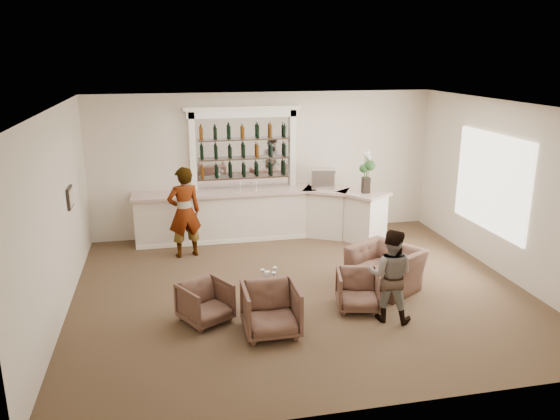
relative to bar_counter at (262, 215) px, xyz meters
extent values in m
plane|color=brown|center=(0.16, -3.00, -0.57)|extent=(8.00, 8.00, 0.00)
cube|color=beige|center=(0.16, 0.50, 1.08)|extent=(8.00, 0.04, 3.30)
cube|color=beige|center=(-3.84, -3.00, 1.08)|extent=(0.04, 7.00, 3.30)
cube|color=beige|center=(4.16, -3.00, 1.08)|extent=(0.04, 7.00, 3.30)
cube|color=white|center=(0.16, -3.00, 2.73)|extent=(8.00, 7.00, 0.04)
cube|color=white|center=(4.13, -2.50, 1.13)|extent=(0.05, 2.40, 1.90)
cube|color=black|center=(-3.81, -1.80, 1.08)|extent=(0.04, 0.46, 0.38)
cube|color=beige|center=(-3.78, -1.80, 1.08)|extent=(0.01, 0.38, 0.30)
cube|color=silver|center=(-0.84, 0.15, -0.03)|extent=(4.00, 0.70, 1.08)
cube|color=beige|center=(-0.84, 0.13, 0.54)|extent=(4.10, 0.82, 0.06)
cube|color=silver|center=(1.51, -0.08, -0.03)|extent=(1.12, 1.04, 1.08)
cube|color=beige|center=(1.51, -0.10, 0.54)|extent=(1.27, 1.19, 0.06)
cube|color=silver|center=(2.21, -0.60, -0.03)|extent=(1.08, 1.14, 1.08)
cube|color=beige|center=(2.21, -0.62, 0.54)|extent=(1.24, 1.29, 0.06)
cube|color=white|center=(-0.84, -0.18, -0.52)|extent=(4.00, 0.06, 0.10)
cube|color=white|center=(-0.34, 0.48, 1.38)|extent=(2.15, 0.02, 1.65)
cube|color=white|center=(-1.49, 0.42, 0.88)|extent=(0.14, 0.16, 2.90)
cube|color=white|center=(0.81, 0.42, 0.88)|extent=(0.14, 0.16, 2.90)
cube|color=white|center=(-0.34, 0.42, 2.27)|extent=(2.52, 0.16, 0.18)
cube|color=white|center=(-0.34, 0.42, 2.39)|extent=(2.64, 0.20, 0.08)
cube|color=#35271A|center=(-0.34, 0.37, 0.81)|extent=(2.05, 0.20, 0.03)
cube|color=#35271A|center=(-0.34, 0.37, 1.25)|extent=(2.05, 0.20, 0.03)
cube|color=#35271A|center=(-0.34, 0.37, 1.69)|extent=(2.05, 0.20, 0.03)
cylinder|color=#4F3622|center=(-0.51, -3.61, -0.32)|extent=(0.62, 0.62, 0.50)
imported|color=gray|center=(-1.77, -0.78, 0.39)|extent=(0.79, 0.61, 1.92)
imported|color=gray|center=(1.28, -4.36, 0.19)|extent=(0.92, 0.86, 1.52)
imported|color=brown|center=(-1.60, -3.83, -0.24)|extent=(0.97, 0.98, 0.66)
imported|color=brown|center=(-0.66, -4.42, -0.19)|extent=(0.84, 0.86, 0.78)
imported|color=brown|center=(0.93, -3.91, -0.24)|extent=(0.85, 0.87, 0.66)
imported|color=brown|center=(1.71, -3.20, -0.19)|extent=(1.49, 1.54, 0.76)
cube|color=silver|center=(1.43, -0.04, 0.79)|extent=(0.60, 0.54, 0.45)
cube|color=black|center=(2.23, -0.68, 0.74)|extent=(0.16, 0.16, 0.36)
cube|color=white|center=(-0.53, -3.47, -0.01)|extent=(0.08, 0.08, 0.12)
camera|label=1|loc=(-2.09, -11.82, 3.56)|focal=35.00mm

